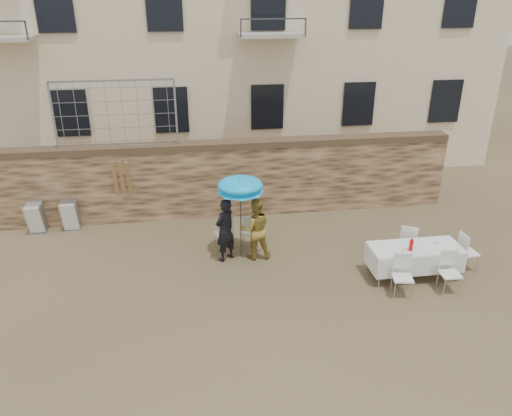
{
  "coord_description": "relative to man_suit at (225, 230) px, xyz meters",
  "views": [
    {
      "loc": [
        -1.13,
        -8.56,
        6.3
      ],
      "look_at": [
        0.4,
        2.2,
        1.4
      ],
      "focal_mm": 35.0,
      "sensor_mm": 36.0,
      "label": 1
    }
  ],
  "objects": [
    {
      "name": "couple_chair_right",
      "position": [
        0.7,
        0.55,
        -0.33
      ],
      "size": [
        0.55,
        0.55,
        0.96
      ],
      "primitive_type": null,
      "rotation": [
        0.0,
        0.0,
        2.99
      ],
      "color": "white",
      "rests_on": "ground"
    },
    {
      "name": "table_chair_back",
      "position": [
        4.49,
        -0.59,
        -0.33
      ],
      "size": [
        0.64,
        0.64,
        0.96
      ],
      "primitive_type": null,
      "rotation": [
        0.0,
        0.0,
        2.68
      ],
      "color": "white",
      "rests_on": "ground"
    },
    {
      "name": "chair_stack_right",
      "position": [
        -4.1,
        2.37,
        -0.35
      ],
      "size": [
        0.46,
        0.47,
        0.92
      ],
      "primitive_type": null,
      "color": "white",
      "rests_on": "ground"
    },
    {
      "name": "chain_link_fence",
      "position": [
        -2.65,
        2.71,
        2.29
      ],
      "size": [
        3.2,
        0.06,
        1.8
      ],
      "primitive_type": null,
      "color": "gray",
      "rests_on": "stone_wall"
    },
    {
      "name": "stone_wall",
      "position": [
        0.35,
        2.71,
        0.29
      ],
      "size": [
        13.0,
        0.5,
        2.2
      ],
      "primitive_type": "cube",
      "color": "olive",
      "rests_on": "ground"
    },
    {
      "name": "ground",
      "position": [
        0.35,
        -2.29,
        -0.81
      ],
      "size": [
        80.0,
        80.0,
        0.0
      ],
      "primitive_type": "plane",
      "color": "brown",
      "rests_on": "ground"
    },
    {
      "name": "umbrella",
      "position": [
        0.4,
        0.1,
        1.06
      ],
      "size": [
        1.14,
        1.14,
        1.99
      ],
      "color": "#3F3F44",
      "rests_on": "ground"
    },
    {
      "name": "woman_dress",
      "position": [
        0.75,
        0.0,
        -0.02
      ],
      "size": [
        0.79,
        0.62,
        1.59
      ],
      "primitive_type": "imported",
      "rotation": [
        0.0,
        0.0,
        3.17
      ],
      "color": "gold",
      "rests_on": "ground"
    },
    {
      "name": "wood_planks",
      "position": [
        -2.5,
        2.44,
        0.19
      ],
      "size": [
        0.7,
        0.2,
        2.0
      ],
      "primitive_type": null,
      "color": "#A37749",
      "rests_on": "ground"
    },
    {
      "name": "table_chair_front_left",
      "position": [
        3.69,
        -2.14,
        -0.33
      ],
      "size": [
        0.56,
        0.56,
        0.96
      ],
      "primitive_type": null,
      "rotation": [
        0.0,
        0.0,
        -0.19
      ],
      "color": "white",
      "rests_on": "ground"
    },
    {
      "name": "banquet_table",
      "position": [
        4.29,
        -1.39,
        -0.08
      ],
      "size": [
        2.1,
        0.85,
        0.78
      ],
      "color": "white",
      "rests_on": "ground"
    },
    {
      "name": "soda_bottle",
      "position": [
        4.09,
        -1.54,
        0.09
      ],
      "size": [
        0.09,
        0.09,
        0.26
      ],
      "primitive_type": "cylinder",
      "color": "red",
      "rests_on": "banquet_table"
    },
    {
      "name": "man_suit",
      "position": [
        0.0,
        0.0,
        0.0
      ],
      "size": [
        0.7,
        0.68,
        1.63
      ],
      "primitive_type": "imported",
      "rotation": [
        0.0,
        0.0,
        3.85
      ],
      "color": "black",
      "rests_on": "ground"
    },
    {
      "name": "chair_stack_left",
      "position": [
        -5.0,
        2.37,
        -0.35
      ],
      "size": [
        0.46,
        0.55,
        0.92
      ],
      "primitive_type": null,
      "color": "white",
      "rests_on": "ground"
    },
    {
      "name": "couple_chair_left",
      "position": [
        0.0,
        0.55,
        -0.33
      ],
      "size": [
        0.6,
        0.6,
        0.96
      ],
      "primitive_type": null,
      "rotation": [
        0.0,
        0.0,
        3.43
      ],
      "color": "white",
      "rests_on": "ground"
    },
    {
      "name": "table_chair_front_right",
      "position": [
        4.79,
        -2.14,
        -0.33
      ],
      "size": [
        0.49,
        0.49,
        0.96
      ],
      "primitive_type": null,
      "rotation": [
        0.0,
        0.0,
        -0.02
      ],
      "color": "white",
      "rests_on": "ground"
    },
    {
      "name": "table_chair_side",
      "position": [
        5.69,
        -1.29,
        -0.33
      ],
      "size": [
        0.51,
        0.51,
        0.96
      ],
      "primitive_type": null,
      "rotation": [
        0.0,
        0.0,
        1.64
      ],
      "color": "white",
      "rests_on": "ground"
    }
  ]
}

